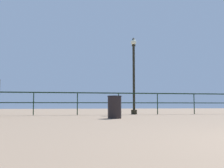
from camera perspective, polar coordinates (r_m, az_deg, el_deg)
The scene contains 3 objects.
pier_railing at distance 12.23m, azimuth 5.87°, elevation -3.22°, with size 24.91×0.05×1.03m.
lamppost_center at distance 12.54m, azimuth 4.87°, elevation 2.10°, with size 0.28×0.28×3.77m.
trash_bin at distance 8.62m, azimuth 0.57°, elevation -5.14°, with size 0.48×0.48×0.76m.
Camera 1 is at (-3.52, -1.84, 0.45)m, focal length 41.12 mm.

